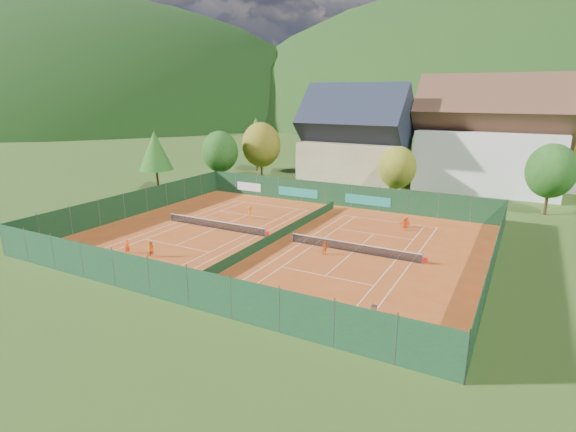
# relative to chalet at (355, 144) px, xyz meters

# --- Properties ---
(ground) EXTENTS (600.00, 600.00, 0.00)m
(ground) POSITION_rel_chalet_xyz_m (3.00, -30.00, -6.64)
(ground) COLOR #2C4917
(ground) RESTS_ON ground
(clay_pad) EXTENTS (40.00, 32.00, 0.01)m
(clay_pad) POSITION_rel_chalet_xyz_m (3.00, -30.00, -6.62)
(clay_pad) COLOR #A64418
(clay_pad) RESTS_ON ground
(court_markings_left) EXTENTS (11.03, 23.83, 0.00)m
(court_markings_left) POSITION_rel_chalet_xyz_m (-5.00, -30.00, -6.61)
(court_markings_left) COLOR white
(court_markings_left) RESTS_ON ground
(court_markings_right) EXTENTS (11.03, 23.83, 0.00)m
(court_markings_right) POSITION_rel_chalet_xyz_m (11.00, -30.00, -6.61)
(court_markings_right) COLOR white
(court_markings_right) RESTS_ON ground
(tennis_net_left) EXTENTS (13.30, 0.10, 1.02)m
(tennis_net_left) POSITION_rel_chalet_xyz_m (-4.85, -30.00, -6.12)
(tennis_net_left) COLOR #59595B
(tennis_net_left) RESTS_ON ground
(tennis_net_right) EXTENTS (13.30, 0.10, 1.02)m
(tennis_net_right) POSITION_rel_chalet_xyz_m (11.15, -30.00, -6.12)
(tennis_net_right) COLOR #59595B
(tennis_net_right) RESTS_ON ground
(court_divider) EXTENTS (0.03, 28.80, 1.00)m
(court_divider) POSITION_rel_chalet_xyz_m (3.00, -30.00, -6.12)
(court_divider) COLOR #13341A
(court_divider) RESTS_ON ground
(fence_north) EXTENTS (40.00, 0.10, 3.00)m
(fence_north) POSITION_rel_chalet_xyz_m (2.54, -14.01, -5.16)
(fence_north) COLOR #14381D
(fence_north) RESTS_ON ground
(fence_south) EXTENTS (40.00, 0.04, 3.00)m
(fence_south) POSITION_rel_chalet_xyz_m (3.00, -46.00, -5.12)
(fence_south) COLOR #163D22
(fence_south) RESTS_ON ground
(fence_west) EXTENTS (0.04, 32.00, 3.00)m
(fence_west) POSITION_rel_chalet_xyz_m (-17.00, -30.00, -5.12)
(fence_west) COLOR #14371B
(fence_west) RESTS_ON ground
(fence_east) EXTENTS (0.09, 32.00, 3.00)m
(fence_east) POSITION_rel_chalet_xyz_m (23.00, -29.95, -5.14)
(fence_east) COLOR #133519
(fence_east) RESTS_ON ground
(chalet) EXTENTS (16.20, 12.00, 16.00)m
(chalet) POSITION_rel_chalet_xyz_m (0.00, 0.00, 0.00)
(chalet) COLOR beige
(chalet) RESTS_ON ground
(hotel_block_a) EXTENTS (21.60, 11.00, 17.25)m
(hotel_block_a) POSITION_rel_chalet_xyz_m (19.00, 6.00, 0.76)
(hotel_block_a) COLOR silver
(hotel_block_a) RESTS_ON ground
(tree_west_front) EXTENTS (5.72, 5.72, 8.69)m
(tree_west_front) POSITION_rel_chalet_xyz_m (-19.00, -10.00, -1.23)
(tree_west_front) COLOR #4A331A
(tree_west_front) RESTS_ON ground
(tree_west_mid) EXTENTS (6.44, 6.44, 9.78)m
(tree_west_mid) POSITION_rel_chalet_xyz_m (-15.00, -4.00, -0.56)
(tree_west_mid) COLOR #482919
(tree_west_mid) RESTS_ON ground
(tree_west_back) EXTENTS (5.60, 5.60, 10.00)m
(tree_west_back) POSITION_rel_chalet_xyz_m (-21.00, 4.00, 0.11)
(tree_west_back) COLOR #4C2E1B
(tree_west_back) RESTS_ON ground
(tree_center) EXTENTS (5.01, 5.01, 7.60)m
(tree_center) POSITION_rel_chalet_xyz_m (9.00, -8.00, -1.91)
(tree_center) COLOR #4D2D1B
(tree_center) RESTS_ON ground
(tree_east_front) EXTENTS (5.72, 5.72, 8.69)m
(tree_east_front) POSITION_rel_chalet_xyz_m (27.00, -6.00, -1.23)
(tree_east_front) COLOR #432D18
(tree_east_front) RESTS_ON ground
(tree_west_side) EXTENTS (5.04, 5.04, 9.00)m
(tree_west_side) POSITION_rel_chalet_xyz_m (-25.00, -18.00, -0.56)
(tree_west_side) COLOR #48311A
(tree_west_side) RESTS_ON ground
(tree_east_back) EXTENTS (7.15, 7.15, 10.86)m
(tree_east_back) POSITION_rel_chalet_xyz_m (29.00, 10.00, 0.12)
(tree_east_back) COLOR #473119
(tree_east_back) RESTS_ON ground
(mountain_backdrop) EXTENTS (820.00, 530.00, 242.00)m
(mountain_backdrop) POSITION_rel_chalet_xyz_m (31.54, 203.48, -46.26)
(mountain_backdrop) COLOR black
(mountain_backdrop) RESTS_ON ground
(ball_hopper) EXTENTS (0.34, 0.34, 0.80)m
(ball_hopper) POSITION_rel_chalet_xyz_m (16.56, -41.01, -6.07)
(ball_hopper) COLOR slate
(ball_hopper) RESTS_ON ground
(loose_ball_0) EXTENTS (0.07, 0.07, 0.07)m
(loose_ball_0) POSITION_rel_chalet_xyz_m (-6.85, -34.50, -6.59)
(loose_ball_0) COLOR #CCD833
(loose_ball_0) RESTS_ON ground
(loose_ball_1) EXTENTS (0.07, 0.07, 0.07)m
(loose_ball_1) POSITION_rel_chalet_xyz_m (8.53, -42.51, -6.59)
(loose_ball_1) COLOR #CCD833
(loose_ball_1) RESTS_ON ground
(loose_ball_2) EXTENTS (0.07, 0.07, 0.07)m
(loose_ball_2) POSITION_rel_chalet_xyz_m (2.35, -28.19, -6.59)
(loose_ball_2) COLOR #CCD833
(loose_ball_2) RESTS_ON ground
(player_left_near) EXTENTS (0.59, 0.58, 1.37)m
(player_left_near) POSITION_rel_chalet_xyz_m (-7.39, -40.23, -5.94)
(player_left_near) COLOR #F75E16
(player_left_near) RESTS_ON ground
(player_left_mid) EXTENTS (0.79, 0.66, 1.48)m
(player_left_mid) POSITION_rel_chalet_xyz_m (-4.74, -39.91, -5.88)
(player_left_mid) COLOR orange
(player_left_mid) RESTS_ON ground
(player_left_far) EXTENTS (0.98, 0.57, 1.51)m
(player_left_far) POSITION_rel_chalet_xyz_m (-3.83, -24.88, -5.87)
(player_left_far) COLOR orange
(player_left_far) RESTS_ON ground
(player_right_near) EXTENTS (0.80, 0.69, 1.29)m
(player_right_near) POSITION_rel_chalet_xyz_m (8.93, -31.83, -5.98)
(player_right_near) COLOR orange
(player_right_near) RESTS_ON ground
(player_right_far_a) EXTENTS (0.69, 0.48, 1.33)m
(player_right_far_a) POSITION_rel_chalet_xyz_m (13.40, -19.61, -5.96)
(player_right_far_a) COLOR #FF5816
(player_right_far_a) RESTS_ON ground
(player_right_far_b) EXTENTS (1.34, 0.60, 1.40)m
(player_right_far_b) POSITION_rel_chalet_xyz_m (13.51, -20.77, -5.92)
(player_right_far_b) COLOR #F85816
(player_right_far_b) RESTS_ON ground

